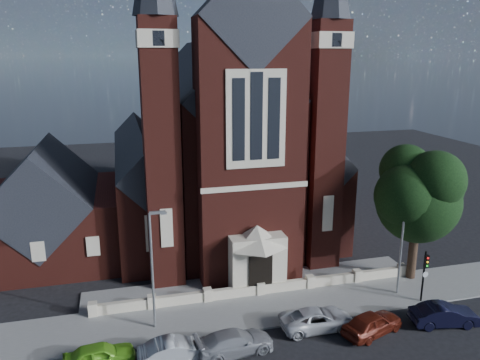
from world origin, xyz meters
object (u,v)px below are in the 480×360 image
at_px(car_dark_red, 372,323).
at_px(car_white_suv, 317,319).
at_px(car_lime_van, 100,355).
at_px(car_navy, 444,315).
at_px(car_silver_a, 175,351).
at_px(traffic_signal, 425,270).
at_px(street_lamp_right, 403,237).
at_px(car_silver_b, 234,342).
at_px(street_lamp_left, 153,264).
at_px(street_tree, 422,197).
at_px(parish_hall, 47,214).
at_px(church, 214,147).

bearing_deg(car_dark_red, car_white_suv, 46.34).
relative_size(car_lime_van, car_dark_red, 0.92).
relative_size(car_lime_van, car_navy, 0.91).
bearing_deg(car_silver_a, traffic_signal, -88.05).
height_order(car_silver_a, car_navy, car_navy).
bearing_deg(car_silver_a, car_lime_van, 75.86).
bearing_deg(street_lamp_right, car_silver_b, -164.27).
bearing_deg(car_dark_red, car_navy, -112.85).
distance_m(street_lamp_right, traffic_signal, 2.71).
xyz_separation_m(street_lamp_left, car_silver_a, (0.76, -3.76, -3.89)).
distance_m(car_lime_van, car_white_suv, 13.69).
relative_size(car_silver_a, car_dark_red, 0.98).
height_order(street_tree, street_lamp_left, street_tree).
bearing_deg(parish_hall, car_silver_b, -55.15).
distance_m(car_silver_a, car_white_suv, 9.50).
relative_size(church, street_lamp_right, 4.31).
relative_size(traffic_signal, car_silver_b, 0.83).
bearing_deg(car_lime_van, traffic_signal, -92.34).
height_order(parish_hall, car_lime_van, parish_hall).
bearing_deg(car_navy, car_lime_van, 96.34).
relative_size(parish_hall, car_dark_red, 2.78).
relative_size(street_lamp_left, car_dark_red, 1.85).
height_order(traffic_signal, car_dark_red, traffic_signal).
bearing_deg(car_lime_van, street_tree, -84.90).
relative_size(street_lamp_right, car_silver_a, 1.89).
distance_m(street_lamp_right, car_navy, 5.93).
height_order(street_lamp_right, traffic_signal, street_lamp_right).
height_order(traffic_signal, car_silver_b, traffic_signal).
bearing_deg(car_silver_b, street_lamp_right, -80.26).
distance_m(car_silver_a, car_silver_b, 3.58).
bearing_deg(car_silver_b, car_lime_van, 78.36).
relative_size(street_lamp_left, car_lime_van, 2.00).
relative_size(street_tree, car_navy, 2.40).
bearing_deg(car_silver_b, car_silver_a, 82.64).
bearing_deg(car_navy, street_tree, -7.66).
distance_m(car_silver_b, car_navy, 14.22).
bearing_deg(street_lamp_right, street_tree, 34.26).
bearing_deg(church, car_silver_a, -107.48).
distance_m(street_lamp_left, car_silver_b, 6.99).
distance_m(street_lamp_right, car_lime_van, 22.05).
height_order(parish_hall, street_lamp_left, parish_hall).
bearing_deg(street_lamp_left, car_navy, -13.54).
height_order(traffic_signal, car_lime_van, traffic_signal).
bearing_deg(car_dark_red, street_lamp_left, 53.55).
distance_m(street_tree, car_lime_van, 25.25).
bearing_deg(car_dark_red, street_tree, -69.79).
bearing_deg(car_lime_van, parish_hall, 8.92).
distance_m(street_lamp_left, car_silver_a, 5.47).
bearing_deg(church, street_tree, -53.83).
height_order(parish_hall, car_silver_a, parish_hall).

